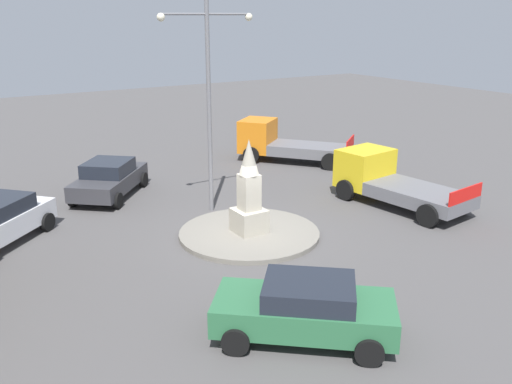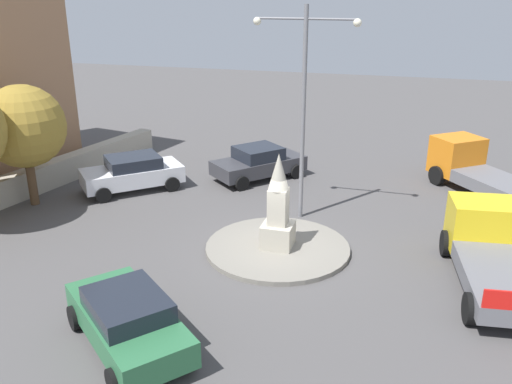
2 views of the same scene
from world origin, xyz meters
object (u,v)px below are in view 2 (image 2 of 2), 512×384
(tree_mid_cluster, at_px, (23,127))
(streetlamp, at_px, (304,94))
(car_dark_grey_parked_left, at_px, (259,162))
(truck_yellow_far_side, at_px, (492,250))
(car_green_approaching, at_px, (128,319))
(monument, at_px, (278,209))
(truck_orange_parked_right, at_px, (478,170))
(car_white_waiting, at_px, (133,172))

(tree_mid_cluster, bearing_deg, streetlamp, -170.80)
(car_dark_grey_parked_left, distance_m, truck_yellow_far_side, 11.37)
(streetlamp, distance_m, truck_yellow_far_side, 7.99)
(streetlamp, distance_m, car_green_approaching, 10.09)
(monument, relative_size, truck_yellow_far_side, 0.57)
(car_green_approaching, relative_size, tree_mid_cluster, 0.90)
(truck_yellow_far_side, height_order, truck_orange_parked_right, truck_orange_parked_right)
(truck_yellow_far_side, bearing_deg, car_white_waiting, -15.42)
(monument, height_order, truck_yellow_far_side, monument)
(tree_mid_cluster, bearing_deg, car_green_approaching, 138.38)
(car_green_approaching, xyz_separation_m, truck_yellow_far_side, (-8.74, -6.04, 0.16))
(car_white_waiting, height_order, truck_yellow_far_side, truck_yellow_far_side)
(truck_orange_parked_right, bearing_deg, streetlamp, 35.74)
(streetlamp, distance_m, car_dark_grey_parked_left, 6.10)
(truck_yellow_far_side, bearing_deg, monument, 0.17)
(car_white_waiting, relative_size, truck_orange_parked_right, 0.76)
(monument, height_order, car_white_waiting, monument)
(truck_yellow_far_side, xyz_separation_m, truck_orange_parked_right, (-0.25, -7.75, 0.03))
(car_green_approaching, xyz_separation_m, car_dark_grey_parked_left, (0.39, -12.81, 0.00))
(streetlamp, bearing_deg, tree_mid_cluster, 9.20)
(car_dark_grey_parked_left, bearing_deg, car_green_approaching, 91.76)
(streetlamp, relative_size, car_green_approaching, 1.79)
(car_white_waiting, distance_m, truck_orange_parked_right, 14.69)
(truck_yellow_far_side, relative_size, truck_orange_parked_right, 1.00)
(car_white_waiting, bearing_deg, car_green_approaching, 117.60)
(car_dark_grey_parked_left, bearing_deg, streetlamp, 125.73)
(car_green_approaching, distance_m, truck_orange_parked_right, 16.47)
(car_green_approaching, height_order, truck_orange_parked_right, truck_orange_parked_right)
(streetlamp, xyz_separation_m, car_green_approaching, (2.34, 9.01, -3.91))
(monument, distance_m, truck_orange_parked_right, 10.33)
(car_green_approaching, height_order, truck_yellow_far_side, truck_yellow_far_side)
(monument, xyz_separation_m, truck_orange_parked_right, (-6.79, -7.77, -0.52))
(streetlamp, relative_size, truck_orange_parked_right, 1.37)
(car_green_approaching, height_order, tree_mid_cluster, tree_mid_cluster)
(monument, xyz_separation_m, car_green_approaching, (2.20, 6.02, -0.70))
(truck_yellow_far_side, bearing_deg, streetlamp, -24.89)
(truck_yellow_far_side, bearing_deg, truck_orange_parked_right, -91.86)
(monument, bearing_deg, tree_mid_cluster, -7.00)
(car_green_approaching, relative_size, truck_orange_parked_right, 0.77)
(monument, distance_m, tree_mid_cluster, 10.64)
(streetlamp, bearing_deg, car_green_approaching, 75.44)
(car_white_waiting, relative_size, truck_yellow_far_side, 0.76)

